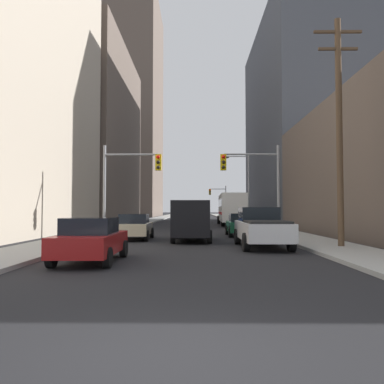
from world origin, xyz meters
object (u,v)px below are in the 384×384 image
at_px(traffic_signal_near_right, 253,175).
at_px(cargo_van_black, 192,218).
at_px(sedan_beige, 135,227).
at_px(city_bus, 231,208).
at_px(sedan_red, 91,240).
at_px(traffic_signal_near_left, 129,175).
at_px(pickup_truck_white, 261,228).
at_px(traffic_signal_far_right, 219,197).
at_px(sedan_blue, 191,220).
at_px(sedan_green, 241,224).

bearing_deg(traffic_signal_near_right, cargo_van_black, -140.16).
distance_m(cargo_van_black, sedan_beige, 3.56).
xyz_separation_m(city_bus, sedan_red, (-7.52, -30.12, -1.16)).
bearing_deg(traffic_signal_near_left, pickup_truck_white, -42.99).
xyz_separation_m(sedan_red, traffic_signal_far_right, (7.66, 56.94, 3.24)).
bearing_deg(sedan_red, traffic_signal_near_right, 58.97).
height_order(sedan_beige, traffic_signal_far_right, traffic_signal_far_right).
height_order(pickup_truck_white, sedan_blue, pickup_truck_white).
distance_m(pickup_truck_white, sedan_green, 7.71).
relative_size(sedan_beige, traffic_signal_near_right, 0.71).
relative_size(sedan_green, sedan_beige, 0.99).
bearing_deg(sedan_blue, traffic_signal_near_left, -110.32).
height_order(city_bus, sedan_red, city_bus).
bearing_deg(pickup_truck_white, city_bus, 88.07).
height_order(sedan_green, traffic_signal_near_right, traffic_signal_near_right).
xyz_separation_m(pickup_truck_white, sedan_green, (-0.05, 7.71, -0.16)).
bearing_deg(traffic_signal_near_right, sedan_blue, 111.17).
bearing_deg(traffic_signal_far_right, sedan_red, -97.66).
height_order(sedan_beige, traffic_signal_near_left, traffic_signal_near_left).
xyz_separation_m(city_bus, sedan_blue, (-4.35, -7.22, -1.16)).
xyz_separation_m(pickup_truck_white, traffic_signal_near_right, (0.65, 6.97, 3.11)).
bearing_deg(traffic_signal_far_right, city_bus, -90.31).
bearing_deg(sedan_beige, sedan_blue, 76.17).
height_order(sedan_green, sedan_beige, same).
bearing_deg(traffic_signal_near_left, traffic_signal_far_right, 79.29).
height_order(sedan_blue, traffic_signal_near_left, traffic_signal_near_left).
relative_size(cargo_van_black, sedan_beige, 1.24).
bearing_deg(traffic_signal_near_left, cargo_van_black, -38.77).
xyz_separation_m(city_bus, traffic_signal_near_left, (-8.32, -17.95, 2.12)).
distance_m(city_bus, sedan_beige, 21.72).
bearing_deg(sedan_beige, city_bus, 69.57).
bearing_deg(sedan_green, cargo_van_black, -129.03).
xyz_separation_m(sedan_blue, traffic_signal_far_right, (4.49, 34.03, 3.24)).
xyz_separation_m(pickup_truck_white, traffic_signal_far_right, (0.98, 51.73, 3.08)).
distance_m(pickup_truck_white, traffic_signal_near_left, 10.69).
distance_m(city_bus, traffic_signal_near_right, 18.07).
bearing_deg(traffic_signal_near_left, traffic_signal_near_right, 0.00).
bearing_deg(sedan_green, traffic_signal_far_right, 88.66).
xyz_separation_m(city_bus, sedan_green, (-0.89, -17.21, -1.16)).
bearing_deg(cargo_van_black, sedan_beige, 164.44).
relative_size(sedan_red, traffic_signal_far_right, 0.70).
bearing_deg(traffic_signal_near_left, sedan_blue, 69.68).
relative_size(sedan_red, traffic_signal_near_right, 0.70).
bearing_deg(cargo_van_black, city_bus, 78.89).
height_order(traffic_signal_near_right, traffic_signal_far_right, same).
bearing_deg(sedan_beige, cargo_van_black, -15.56).
bearing_deg(cargo_van_black, sedan_blue, 90.68).
height_order(sedan_red, sedan_green, same).
bearing_deg(sedan_beige, traffic_signal_near_right, 17.88).
xyz_separation_m(traffic_signal_near_left, traffic_signal_near_right, (8.13, 0.00, 0.00)).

